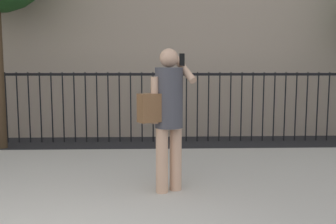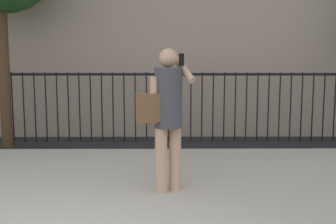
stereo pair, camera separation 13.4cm
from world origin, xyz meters
TOP-DOWN VIEW (x-y plane):
  - sidewalk at (0.00, 2.20)m, footprint 28.00×4.40m
  - iron_fence at (0.00, 5.90)m, footprint 12.03×0.04m
  - pedestrian_on_phone at (1.08, 1.90)m, footprint 0.73×0.61m

SIDE VIEW (x-z plane):
  - sidewalk at x=0.00m, z-range 0.00..0.15m
  - iron_fence at x=0.00m, z-range 0.22..1.82m
  - pedestrian_on_phone at x=1.08m, z-range 0.30..2.06m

